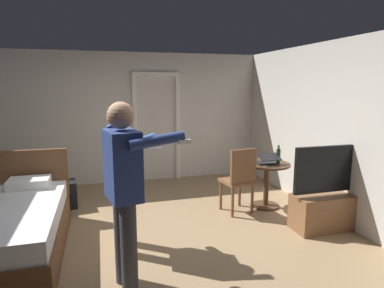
% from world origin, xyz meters
% --- Properties ---
extents(ground_plane, '(5.92, 5.92, 0.00)m').
position_xyz_m(ground_plane, '(0.00, 0.00, 0.00)').
color(ground_plane, '#997A56').
extents(wall_back, '(5.62, 0.12, 2.50)m').
position_xyz_m(wall_back, '(0.00, 2.74, 1.25)').
color(wall_back, beige).
rests_on(wall_back, ground_plane).
extents(wall_right, '(0.12, 5.60, 2.50)m').
position_xyz_m(wall_right, '(2.75, 0.00, 1.25)').
color(wall_right, beige).
rests_on(wall_right, ground_plane).
extents(doorway_frame, '(0.93, 0.08, 2.13)m').
position_xyz_m(doorway_frame, '(0.64, 2.66, 1.22)').
color(doorway_frame, white).
rests_on(doorway_frame, ground_plane).
extents(tv_flatscreen, '(1.05, 0.40, 1.13)m').
position_xyz_m(tv_flatscreen, '(2.39, -0.26, 0.34)').
color(tv_flatscreen, brown).
rests_on(tv_flatscreen, ground_plane).
extents(side_table, '(0.70, 0.70, 0.70)m').
position_xyz_m(side_table, '(2.01, 0.69, 0.48)').
color(side_table, '#4C331E').
rests_on(side_table, ground_plane).
extents(laptop, '(0.33, 0.33, 0.17)m').
position_xyz_m(laptop, '(1.98, 0.64, 0.75)').
color(laptop, black).
rests_on(laptop, side_table).
extents(bottle_on_table, '(0.06, 0.06, 0.29)m').
position_xyz_m(bottle_on_table, '(2.15, 0.61, 0.82)').
color(bottle_on_table, '#1D3D19').
rests_on(bottle_on_table, side_table).
extents(wooden_chair, '(0.48, 0.48, 0.99)m').
position_xyz_m(wooden_chair, '(1.49, 0.55, 0.54)').
color(wooden_chair, brown).
rests_on(wooden_chair, ground_plane).
extents(person_blue_shirt, '(0.76, 0.58, 1.75)m').
position_xyz_m(person_blue_shirt, '(-0.27, -0.86, 1.01)').
color(person_blue_shirt, '#333338').
rests_on(person_blue_shirt, ground_plane).
extents(person_striped_shirt, '(0.60, 0.66, 1.65)m').
position_xyz_m(person_striped_shirt, '(-0.26, -0.06, 0.96)').
color(person_striped_shirt, tan).
rests_on(person_striped_shirt, ground_plane).
extents(suitcase_dark, '(0.64, 0.42, 0.42)m').
position_xyz_m(suitcase_dark, '(-1.15, 1.48, 0.21)').
color(suitcase_dark, black).
rests_on(suitcase_dark, ground_plane).
extents(suitcase_small, '(0.68, 0.43, 0.39)m').
position_xyz_m(suitcase_small, '(-1.28, 1.68, 0.20)').
color(suitcase_small, black).
rests_on(suitcase_small, ground_plane).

